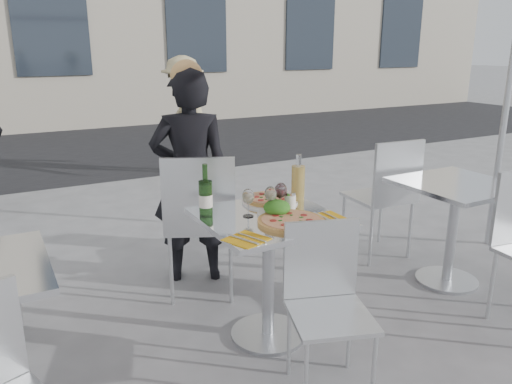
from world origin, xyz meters
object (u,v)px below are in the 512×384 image
main_table (269,251)px  sugar_shaker (290,201)px  carafe (298,183)px  wineglass_red_a (281,191)px  chair_far (200,215)px  pizza_far (270,200)px  chair_near (326,293)px  napkin_right (327,218)px  pizza_near (291,221)px  wine_bottle (206,196)px  pedestrian_b (184,116)px  napkin_left (246,239)px  woman_diner (191,178)px  salad_plate (277,209)px  side_chair_rfar (387,189)px  wineglass_white_b (271,195)px  wineglass_red_b (280,192)px  side_table_right (454,211)px  wineglass_white_a (248,197)px

main_table → sugar_shaker: size_ratio=7.01×
carafe → wineglass_red_a: (-0.17, -0.08, -0.01)m
chair_far → main_table: bearing=129.0°
chair_far → pizza_far: size_ratio=2.99×
chair_near → napkin_right: (0.22, 0.31, 0.26)m
pizza_near → wine_bottle: wine_bottle is taller
pedestrian_b → sugar_shaker: (-0.83, -3.95, 0.03)m
main_table → napkin_left: napkin_left is taller
woman_diner → pizza_far: size_ratio=4.54×
chair_near → pizza_far: bearing=101.5°
salad_plate → side_chair_rfar: bearing=22.9°
main_table → salad_plate: 0.25m
woman_diner → wine_bottle: 0.82m
wine_bottle → wineglass_white_b: size_ratio=1.87×
pizza_near → pizza_far: pizza_far is taller
pizza_far → carafe: 0.20m
chair_near → pizza_near: (0.00, 0.34, 0.27)m
pedestrian_b → wineglass_red_a: bearing=-11.5°
wineglass_red_a → wine_bottle: bearing=168.5°
side_chair_rfar → napkin_right: side_chair_rfar is taller
wineglass_red_b → wine_bottle: bearing=165.8°
side_table_right → salad_plate: (-1.45, -0.01, 0.25)m
salad_plate → wineglass_white_b: (-0.02, 0.04, 0.07)m
side_chair_rfar → sugar_shaker: bearing=27.2°
pizza_near → wineglass_white_a: size_ratio=2.27×
wineglass_white_b → salad_plate: bearing=-69.8°
main_table → napkin_left: bearing=-136.9°
side_chair_rfar → woman_diner: size_ratio=0.64×
wine_bottle → wineglass_red_a: wine_bottle is taller
wineglass_red_b → napkin_left: size_ratio=0.68×
wineglass_red_a → napkin_left: bearing=-140.1°
wineglass_white_a → wineglass_red_b: bearing=2.0°
main_table → sugar_shaker: sugar_shaker is taller
sugar_shaker → chair_near: bearing=-102.3°
wineglass_white_a → side_chair_rfar: bearing=18.7°
pizza_near → carafe: bearing=51.8°
wineglass_white_b → side_table_right: bearing=-1.4°
chair_near → napkin_left: 0.47m
side_table_right → napkin_left: size_ratio=3.22×
salad_plate → carafe: bearing=33.9°
side_table_right → woman_diner: 1.87m
pedestrian_b → wineglass_red_a: 4.01m
salad_plate → chair_near: bearing=-90.3°
pizza_far → salad_plate: size_ratio=1.52×
chair_near → woman_diner: 1.47m
sugar_shaker → wineglass_white_a: wineglass_white_a is taller
chair_near → pizza_near: bearing=107.9°
wineglass_white_b → napkin_right: wineglass_white_b is taller
chair_far → pizza_far: chair_far is taller
pizza_near → wine_bottle: (-0.35, 0.31, 0.10)m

